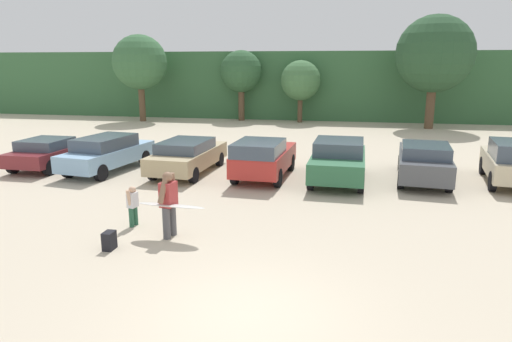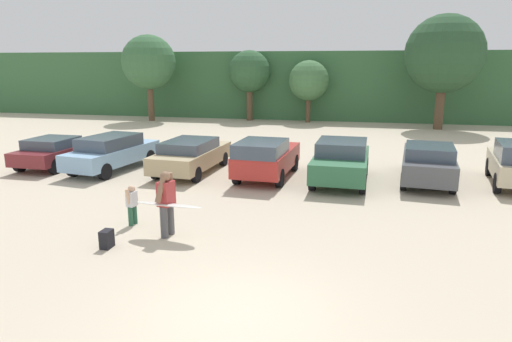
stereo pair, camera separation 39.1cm
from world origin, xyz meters
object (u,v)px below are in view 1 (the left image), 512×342
at_px(parked_car_maroon, 50,152).
at_px(parked_car_sky_blue, 107,153).
at_px(parked_car_forest_green, 338,160).
at_px(surfboard_white, 171,206).
at_px(person_adult, 169,201).
at_px(parked_car_dark_gray, 424,161).
at_px(parked_car_red, 263,157).
at_px(backpack_dropped, 109,241).
at_px(parked_car_tan, 188,155).
at_px(person_child, 133,204).

xyz_separation_m(parked_car_maroon, parked_car_sky_blue, (2.76, -0.12, 0.10)).
relative_size(parked_car_sky_blue, parked_car_forest_green, 1.07).
relative_size(parked_car_forest_green, surfboard_white, 2.39).
bearing_deg(person_adult, surfboard_white, 149.60).
bearing_deg(parked_car_dark_gray, parked_car_forest_green, 108.92).
bearing_deg(surfboard_white, parked_car_red, -95.92).
distance_m(parked_car_dark_gray, person_adult, 10.46).
height_order(parked_car_red, backpack_dropped, parked_car_red).
xyz_separation_m(parked_car_tan, parked_car_dark_gray, (9.32, 0.46, 0.04)).
bearing_deg(surfboard_white, backpack_dropped, 43.12).
relative_size(parked_car_maroon, parked_car_tan, 0.86).
relative_size(parked_car_tan, person_adult, 2.70).
bearing_deg(parked_car_sky_blue, parked_car_maroon, 95.90).
xyz_separation_m(parked_car_maroon, parked_car_forest_green, (12.25, -0.02, 0.14)).
xyz_separation_m(parked_car_sky_blue, parked_car_forest_green, (9.49, 0.09, 0.04)).
distance_m(parked_car_sky_blue, surfboard_white, 8.56).
distance_m(parked_car_forest_green, backpack_dropped, 9.41).
bearing_deg(backpack_dropped, parked_car_red, 72.25).
height_order(parked_car_dark_gray, backpack_dropped, parked_car_dark_gray).
bearing_deg(parked_car_maroon, person_child, -130.91).
bearing_deg(person_adult, parked_car_red, -91.30).
bearing_deg(parked_car_tan, parked_car_sky_blue, 99.32).
bearing_deg(parked_car_sky_blue, surfboard_white, -132.65).
relative_size(parked_car_sky_blue, surfboard_white, 2.55).
xyz_separation_m(parked_car_sky_blue, backpack_dropped, (4.16, -7.63, -0.57)).
relative_size(person_adult, backpack_dropped, 3.86).
bearing_deg(surfboard_white, parked_car_dark_gray, -130.06).
relative_size(parked_car_sky_blue, parked_car_tan, 1.01).
distance_m(parked_car_red, person_adult, 6.71).
bearing_deg(parked_car_dark_gray, parked_car_tan, 99.26).
bearing_deg(parked_car_red, parked_car_sky_blue, 93.54).
xyz_separation_m(person_adult, backpack_dropped, (-1.13, -1.07, -0.76)).
xyz_separation_m(parked_car_tan, person_child, (0.61, -6.33, -0.10)).
distance_m(parked_car_sky_blue, parked_car_forest_green, 9.49).
height_order(parked_car_maroon, surfboard_white, parked_car_maroon).
height_order(parked_car_red, parked_car_forest_green, parked_car_red).
xyz_separation_m(parked_car_maroon, surfboard_white, (8.15, -6.76, 0.18)).
distance_m(parked_car_tan, parked_car_dark_gray, 9.33).
bearing_deg(person_child, parked_car_tan, -74.49).
bearing_deg(parked_car_tan, backpack_dropped, -170.95).
xyz_separation_m(person_child, surfboard_white, (1.39, -0.66, 0.24)).
height_order(parked_car_maroon, parked_car_tan, parked_car_tan).
distance_m(person_child, surfboard_white, 1.56).
distance_m(parked_car_forest_green, person_child, 8.19).
height_order(parked_car_sky_blue, person_adult, person_adult).
bearing_deg(parked_car_tan, parked_car_dark_gray, -83.58).
height_order(parked_car_red, parked_car_dark_gray, parked_car_red).
height_order(parked_car_maroon, backpack_dropped, parked_car_maroon).
height_order(parked_car_tan, parked_car_forest_green, parked_car_forest_green).
height_order(person_adult, backpack_dropped, person_adult).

